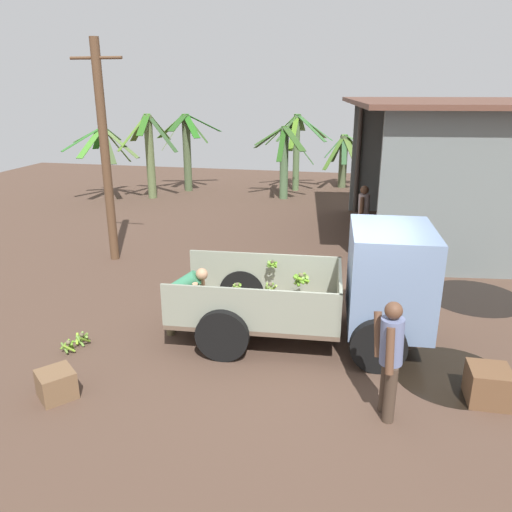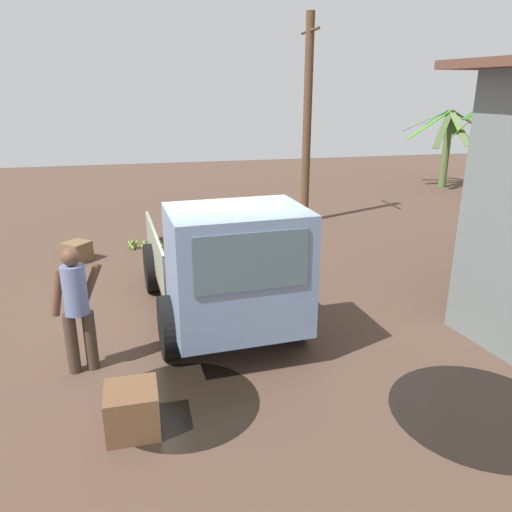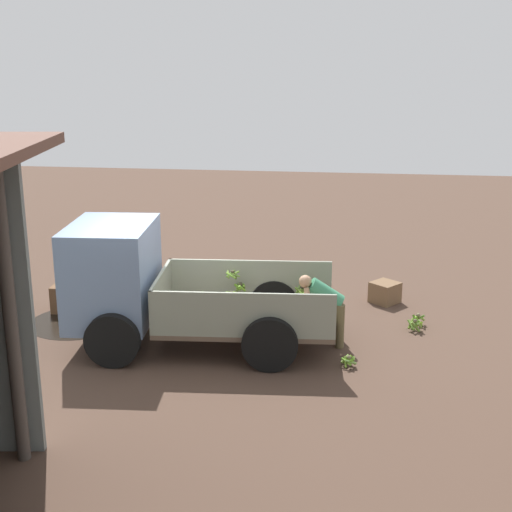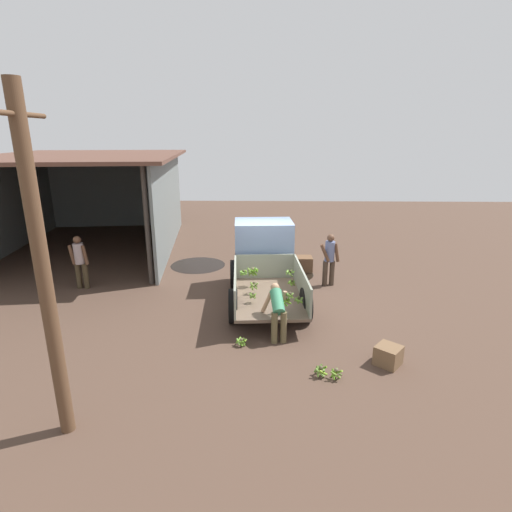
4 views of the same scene
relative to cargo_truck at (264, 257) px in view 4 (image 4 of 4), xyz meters
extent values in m
plane|color=#4C372C|center=(-0.44, -0.08, -1.06)|extent=(36.00, 36.00, 0.00)
cylinder|color=black|center=(2.38, 2.45, -1.06)|extent=(1.99, 1.99, 0.01)
cylinder|color=black|center=(1.46, -0.80, -1.06)|extent=(1.77, 1.77, 0.01)
cube|color=brown|center=(-1.75, -0.12, -0.59)|extent=(2.99, 1.98, 0.08)
cube|color=gray|center=(-1.80, 0.75, -0.19)|extent=(2.87, 0.24, 0.72)
cube|color=gray|center=(-1.69, -0.99, -0.19)|extent=(2.87, 0.24, 0.72)
cube|color=gray|center=(-0.34, -0.02, -0.19)|extent=(0.17, 1.79, 0.72)
cube|color=#6B82A5|center=(0.46, 0.03, 0.19)|extent=(1.43, 1.84, 1.63)
cube|color=#4C606B|center=(1.13, 0.08, 0.51)|extent=(0.12, 1.40, 0.72)
cylinder|color=black|center=(0.21, 0.94, -0.63)|extent=(0.89, 0.28, 0.87)
cylinder|color=black|center=(0.33, -0.91, -0.63)|extent=(0.89, 0.28, 0.87)
cylinder|color=black|center=(-2.24, 0.78, -0.63)|extent=(0.89, 0.28, 0.87)
cylinder|color=black|center=(-2.11, -1.07, -0.63)|extent=(0.89, 0.28, 0.87)
sphere|color=#413A2A|center=(-2.62, -0.84, -0.24)|extent=(0.07, 0.07, 0.07)
cylinder|color=#6BA033|center=(-2.69, -0.84, -0.29)|extent=(0.04, 0.17, 0.12)
cylinder|color=olive|center=(-2.63, -0.91, -0.30)|extent=(0.17, 0.06, 0.14)
cylinder|color=#6F9B41|center=(-2.55, -0.87, -0.29)|extent=(0.10, 0.17, 0.12)
cylinder|color=#597C28|center=(-2.57, -0.79, -0.28)|extent=(0.16, 0.15, 0.10)
cylinder|color=olive|center=(-2.65, -0.79, -0.29)|extent=(0.16, 0.12, 0.13)
sphere|color=brown|center=(-2.74, -0.50, -0.20)|extent=(0.09, 0.09, 0.09)
cylinder|color=olive|center=(-2.67, -0.44, -0.26)|extent=(0.19, 0.19, 0.16)
cylinder|color=#5D9328|center=(-2.74, -0.43, -0.29)|extent=(0.19, 0.06, 0.20)
cylinder|color=#64A12B|center=(-2.81, -0.47, -0.27)|extent=(0.12, 0.21, 0.18)
cylinder|color=#6DA12B|center=(-2.81, -0.56, -0.26)|extent=(0.17, 0.21, 0.16)
cylinder|color=#547720|center=(-2.73, -0.59, -0.27)|extent=(0.22, 0.07, 0.17)
cylinder|color=#4F7B23|center=(-2.67, -0.54, -0.28)|extent=(0.13, 0.19, 0.20)
sphere|color=#403A29|center=(-1.56, -0.74, -0.19)|extent=(0.07, 0.07, 0.07)
cylinder|color=olive|center=(-1.62, -0.75, -0.25)|extent=(0.07, 0.16, 0.13)
cylinder|color=#58842E|center=(-1.56, -0.79, -0.25)|extent=(0.14, 0.06, 0.14)
cylinder|color=#5B762E|center=(-1.51, -0.75, -0.25)|extent=(0.06, 0.15, 0.13)
cylinder|color=#5A8E20|center=(-1.52, -0.69, -0.23)|extent=(0.15, 0.14, 0.10)
cylinder|color=#74AD34|center=(-1.59, -0.70, -0.25)|extent=(0.14, 0.12, 0.14)
sphere|color=brown|center=(-1.59, 0.27, -0.24)|extent=(0.09, 0.09, 0.09)
cylinder|color=#58752E|center=(-1.60, 0.21, -0.34)|extent=(0.17, 0.08, 0.21)
cylinder|color=olive|center=(-1.54, 0.22, -0.33)|extent=(0.16, 0.16, 0.19)
cylinder|color=olive|center=(-1.53, 0.31, -0.32)|extent=(0.15, 0.18, 0.18)
cylinder|color=#68A72A|center=(-1.61, 0.32, -0.33)|extent=(0.17, 0.10, 0.20)
cylinder|color=olive|center=(-1.66, 0.27, -0.32)|extent=(0.05, 0.20, 0.17)
sphere|color=#403A29|center=(-1.61, 0.54, 0.09)|extent=(0.07, 0.07, 0.07)
cylinder|color=#5D8B24|center=(-1.56, 0.52, 0.04)|extent=(0.09, 0.14, 0.13)
cylinder|color=#629929|center=(-1.55, 0.56, 0.06)|extent=(0.08, 0.16, 0.09)
cylinder|color=#487A1A|center=(-1.58, 0.59, 0.04)|extent=(0.15, 0.10, 0.12)
cylinder|color=olive|center=(-1.63, 0.60, 0.04)|extent=(0.15, 0.10, 0.12)
cylinder|color=#6EA838|center=(-1.66, 0.57, 0.05)|extent=(0.10, 0.16, 0.10)
cylinder|color=#699D3A|center=(-1.67, 0.53, 0.05)|extent=(0.08, 0.16, 0.10)
cylinder|color=#587F33|center=(-1.63, 0.49, 0.05)|extent=(0.16, 0.08, 0.11)
cylinder|color=#507E19|center=(-1.59, 0.48, 0.06)|extent=(0.16, 0.09, 0.09)
sphere|color=brown|center=(-2.22, 0.28, -0.30)|extent=(0.07, 0.07, 0.07)
cylinder|color=#74B030|center=(-2.21, 0.33, -0.35)|extent=(0.13, 0.05, 0.13)
cylinder|color=olive|center=(-2.25, 0.33, -0.34)|extent=(0.14, 0.11, 0.09)
cylinder|color=olive|center=(-2.27, 0.28, -0.35)|extent=(0.04, 0.13, 0.13)
cylinder|color=olive|center=(-2.25, 0.25, -0.36)|extent=(0.12, 0.10, 0.13)
cylinder|color=#528125|center=(-2.20, 0.24, -0.36)|extent=(0.13, 0.07, 0.13)
cylinder|color=#83A644|center=(-2.17, 0.25, -0.35)|extent=(0.10, 0.14, 0.11)
cylinder|color=olive|center=(-2.17, 0.31, -0.36)|extent=(0.10, 0.13, 0.13)
sphere|color=#4B4330|center=(-2.81, -0.62, -0.04)|extent=(0.07, 0.07, 0.07)
cylinder|color=olive|center=(-2.82, -0.66, -0.10)|extent=(0.13, 0.05, 0.13)
cylinder|color=#6F9B41|center=(-2.77, -0.64, -0.10)|extent=(0.10, 0.13, 0.13)
cylinder|color=#5B7432|center=(-2.76, -0.58, -0.07)|extent=(0.13, 0.14, 0.09)
cylinder|color=#5B8334|center=(-2.83, -0.56, -0.09)|extent=(0.15, 0.09, 0.11)
cylinder|color=olive|center=(-2.86, -0.62, -0.09)|extent=(0.05, 0.14, 0.12)
sphere|color=#403A2A|center=(-1.43, -0.69, 0.04)|extent=(0.07, 0.07, 0.07)
cylinder|color=#4C7C20|center=(-1.39, -0.75, -0.01)|extent=(0.16, 0.14, 0.12)
cylinder|color=olive|center=(-1.36, -0.67, 0.00)|extent=(0.08, 0.19, 0.10)
cylinder|color=#74AF35|center=(-1.41, -0.62, 0.00)|extent=(0.19, 0.08, 0.10)
cylinder|color=olive|center=(-1.49, -0.64, 0.00)|extent=(0.15, 0.16, 0.10)
cylinder|color=#597C2C|center=(-1.49, -0.70, -0.03)|extent=(0.06, 0.15, 0.16)
cylinder|color=olive|center=(-1.45, -0.77, 0.00)|extent=(0.19, 0.08, 0.11)
sphere|color=brown|center=(-1.04, 0.32, -0.04)|extent=(0.09, 0.09, 0.09)
cylinder|color=#558B22|center=(-1.07, 0.23, -0.09)|extent=(0.24, 0.12, 0.14)
cylinder|color=#69A824|center=(-0.99, 0.23, -0.09)|extent=(0.23, 0.15, 0.13)
cylinder|color=#709B41|center=(-0.96, 0.30, -0.12)|extent=(0.12, 0.21, 0.20)
cylinder|color=#6D9F33|center=(-0.95, 0.35, -0.11)|extent=(0.12, 0.23, 0.17)
cylinder|color=olive|center=(-1.01, 0.38, -0.13)|extent=(0.20, 0.13, 0.21)
cylinder|color=#537824|center=(-1.08, 0.41, -0.09)|extent=(0.24, 0.15, 0.13)
cylinder|color=#577328|center=(-1.10, 0.36, -0.12)|extent=(0.14, 0.21, 0.20)
cylinder|color=#4A7C1A|center=(-1.10, 0.29, -0.12)|extent=(0.14, 0.20, 0.20)
cube|color=slate|center=(8.99, 7.74, 0.81)|extent=(0.91, 6.50, 3.75)
cube|color=slate|center=(4.06, 10.37, 0.81)|extent=(9.17, 1.24, 3.75)
cube|color=slate|center=(4.86, 3.98, 0.81)|extent=(9.17, 1.24, 3.75)
cube|color=brown|center=(4.46, 7.17, 2.75)|extent=(10.86, 8.52, 0.12)
cylinder|color=#3F3833|center=(0.45, 3.63, 0.81)|extent=(0.16, 0.16, 3.75)
cylinder|color=brown|center=(-6.21, 3.16, 1.58)|extent=(0.22, 0.22, 5.28)
cylinder|color=brown|center=(-6.21, 3.16, 3.77)|extent=(1.28, 0.07, 0.07)
cylinder|color=#413227|center=(0.46, -2.14, -0.66)|extent=(0.19, 0.19, 0.81)
cylinder|color=#413227|center=(0.42, -1.92, -0.66)|extent=(0.19, 0.19, 0.81)
cylinder|color=slate|center=(0.43, -2.03, 0.06)|extent=(0.37, 0.36, 0.64)
sphere|color=brown|center=(0.42, -2.04, 0.50)|extent=(0.23, 0.23, 0.23)
cylinder|color=brown|center=(0.40, -2.24, 0.04)|extent=(0.15, 0.24, 0.61)
cylinder|color=brown|center=(0.26, -1.86, 0.06)|extent=(0.17, 0.36, 0.59)
cylinder|color=brown|center=(-3.30, -0.24, -0.69)|extent=(0.17, 0.17, 0.75)
cylinder|color=brown|center=(-3.26, -0.45, -0.69)|extent=(0.17, 0.17, 0.75)
cylinder|color=#3C8A62|center=(-3.04, -0.31, -0.15)|extent=(0.68, 0.37, 0.55)
sphere|color=tan|center=(-2.71, -0.26, 0.07)|extent=(0.21, 0.21, 0.21)
cylinder|color=tan|center=(-2.76, -0.07, -0.27)|extent=(0.14, 0.32, 0.55)
cylinder|color=tan|center=(-2.76, -0.45, -0.29)|extent=(0.13, 0.20, 0.56)
cylinder|color=#403321|center=(0.00, 5.53, -0.66)|extent=(0.17, 0.17, 0.82)
cylinder|color=#403321|center=(0.01, 5.76, -0.66)|extent=(0.17, 0.17, 0.82)
cylinder|color=#A28F90|center=(-0.01, 5.65, 0.07)|extent=(0.34, 0.32, 0.65)
sphere|color=brown|center=(-0.02, 5.65, 0.51)|extent=(0.23, 0.23, 0.23)
cylinder|color=brown|center=(-0.06, 5.45, 0.04)|extent=(0.11, 0.19, 0.61)
cylinder|color=brown|center=(-0.05, 5.86, 0.04)|extent=(0.12, 0.20, 0.61)
sphere|color=brown|center=(-3.46, 0.50, -0.91)|extent=(0.07, 0.07, 0.07)
cylinder|color=#7BA52D|center=(-3.43, 0.44, -0.96)|extent=(0.17, 0.11, 0.13)
cylinder|color=olive|center=(-3.39, 0.46, -0.95)|extent=(0.14, 0.17, 0.11)
cylinder|color=#76A234|center=(-3.40, 0.52, -0.98)|extent=(0.07, 0.15, 0.17)
cylinder|color=#6FB12E|center=(-3.42, 0.57, -0.95)|extent=(0.18, 0.13, 0.10)
cylinder|color=#75A749|center=(-3.49, 0.58, -0.95)|extent=(0.19, 0.11, 0.10)
cylinder|color=#568620|center=(-3.52, 0.53, -0.97)|extent=(0.11, 0.17, 0.14)
cylinder|color=#587929|center=(-3.51, 0.48, -0.98)|extent=(0.10, 0.15, 0.16)
cylinder|color=#63972F|center=(-3.47, 0.45, -0.98)|extent=(0.16, 0.09, 0.16)
sphere|color=brown|center=(-4.61, -1.14, -0.87)|extent=(0.08, 0.08, 0.08)
cylinder|color=#5A842C|center=(-4.54, -1.09, -0.94)|extent=(0.14, 0.20, 0.15)
cylinder|color=olive|center=(-4.61, -1.07, -0.96)|extent=(0.18, 0.05, 0.19)
cylinder|color=olive|center=(-4.68, -1.10, -0.94)|extent=(0.12, 0.20, 0.16)
cylinder|color=#83B02E|center=(-4.68, -1.17, -0.94)|extent=(0.12, 0.20, 0.17)
cylinder|color=olive|center=(-4.62, -1.19, -0.96)|extent=(0.17, 0.07, 0.20)
cylinder|color=#53741F|center=(-4.54, -1.17, -0.94)|extent=(0.13, 0.20, 0.16)
sphere|color=brown|center=(-4.69, -1.43, -0.88)|extent=(0.08, 0.08, 0.08)
cylinder|color=#54742F|center=(-4.72, -1.49, -0.95)|extent=(0.19, 0.13, 0.16)
cylinder|color=#7CAB2F|center=(-4.64, -1.48, -0.95)|extent=(0.17, 0.15, 0.17)
cylinder|color=#4F801E|center=(-4.64, -1.40, -0.96)|extent=(0.11, 0.16, 0.19)
cylinder|color=#639D26|center=(-4.70, -1.37, -0.97)|extent=(0.16, 0.07, 0.20)
cylinder|color=olive|center=(-4.77, -1.40, -0.93)|extent=(0.10, 0.21, 0.13)
cube|color=brown|center=(-4.15, -2.59, -0.86)|extent=(0.67, 0.67, 0.41)
cube|color=brown|center=(1.84, -1.39, -0.81)|extent=(0.57, 0.57, 0.51)
camera|label=1|loc=(-0.07, -7.97, 3.17)|focal=35.00mm
camera|label=2|loc=(6.53, -1.10, 2.46)|focal=35.00mm
camera|label=3|loc=(-3.31, 10.85, 3.71)|focal=50.00mm
camera|label=4|loc=(-11.52, -0.01, 3.50)|focal=28.00mm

